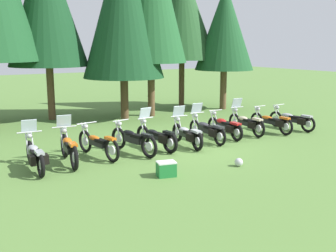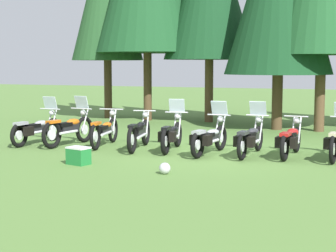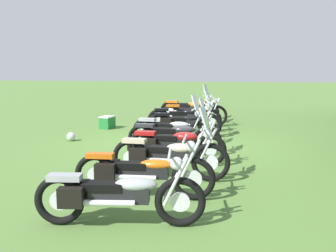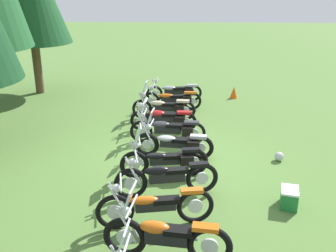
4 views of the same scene
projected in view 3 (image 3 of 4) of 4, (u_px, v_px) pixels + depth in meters
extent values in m
plane|color=#547A38|center=(178.00, 145.00, 10.56)|extent=(80.00, 80.00, 0.00)
torus|color=black|center=(209.00, 110.00, 15.50)|extent=(0.15, 0.70, 0.70)
cylinder|color=silver|center=(209.00, 110.00, 15.50)|extent=(0.06, 0.27, 0.26)
torus|color=black|center=(170.00, 109.00, 15.83)|extent=(0.15, 0.70, 0.70)
cylinder|color=silver|center=(170.00, 109.00, 15.83)|extent=(0.06, 0.27, 0.26)
cube|color=black|center=(190.00, 107.00, 15.65)|extent=(0.26, 0.78, 0.23)
ellipsoid|color=#9EA0A8|center=(195.00, 104.00, 15.59)|extent=(0.30, 0.56, 0.18)
cube|color=black|center=(184.00, 104.00, 15.68)|extent=(0.28, 0.53, 0.10)
cube|color=#9EA0A8|center=(172.00, 101.00, 15.77)|extent=(0.22, 0.45, 0.08)
cylinder|color=silver|center=(208.00, 103.00, 15.55)|extent=(0.06, 0.34, 0.65)
cylinder|color=silver|center=(208.00, 103.00, 15.39)|extent=(0.06, 0.34, 0.65)
cylinder|color=silver|center=(206.00, 94.00, 15.43)|extent=(0.72, 0.07, 0.04)
sphere|color=silver|center=(208.00, 97.00, 15.43)|extent=(0.18, 0.18, 0.17)
cylinder|color=silver|center=(185.00, 110.00, 15.57)|extent=(0.12, 0.77, 0.08)
cube|color=silver|center=(207.00, 89.00, 15.40)|extent=(0.45, 0.17, 0.39)
cube|color=black|center=(176.00, 107.00, 15.94)|extent=(0.16, 0.33, 0.26)
cube|color=black|center=(174.00, 107.00, 15.61)|extent=(0.16, 0.33, 0.26)
torus|color=black|center=(209.00, 113.00, 14.44)|extent=(0.21, 0.78, 0.78)
cylinder|color=silver|center=(209.00, 113.00, 14.44)|extent=(0.09, 0.30, 0.30)
torus|color=black|center=(170.00, 111.00, 14.85)|extent=(0.21, 0.78, 0.78)
cylinder|color=silver|center=(170.00, 111.00, 14.85)|extent=(0.09, 0.30, 0.30)
cube|color=black|center=(189.00, 109.00, 14.63)|extent=(0.30, 0.74, 0.26)
ellipsoid|color=#D16014|center=(195.00, 105.00, 14.55)|extent=(0.33, 0.54, 0.20)
cube|color=black|center=(184.00, 105.00, 14.67)|extent=(0.30, 0.51, 0.10)
cube|color=#D16014|center=(172.00, 102.00, 14.78)|extent=(0.25, 0.46, 0.08)
cylinder|color=silver|center=(208.00, 104.00, 14.49)|extent=(0.08, 0.34, 0.65)
cylinder|color=silver|center=(207.00, 105.00, 14.34)|extent=(0.08, 0.34, 0.65)
cylinder|color=silver|center=(205.00, 95.00, 14.39)|extent=(0.75, 0.13, 0.04)
sphere|color=silver|center=(208.00, 98.00, 14.38)|extent=(0.19, 0.19, 0.17)
cylinder|color=silver|center=(184.00, 112.00, 14.56)|extent=(0.17, 0.73, 0.08)
cube|color=silver|center=(206.00, 90.00, 14.35)|extent=(0.46, 0.20, 0.39)
torus|color=black|center=(217.00, 116.00, 13.62)|extent=(0.23, 0.75, 0.75)
cylinder|color=silver|center=(217.00, 116.00, 13.62)|extent=(0.10, 0.30, 0.29)
torus|color=black|center=(170.00, 116.00, 13.60)|extent=(0.23, 0.75, 0.75)
cylinder|color=silver|center=(170.00, 116.00, 13.60)|extent=(0.10, 0.30, 0.29)
cube|color=black|center=(194.00, 113.00, 13.59)|extent=(0.31, 0.80, 0.20)
ellipsoid|color=#D16014|center=(200.00, 110.00, 13.58)|extent=(0.32, 0.59, 0.16)
cube|color=black|center=(187.00, 111.00, 13.58)|extent=(0.30, 0.55, 0.10)
cube|color=#D16014|center=(173.00, 106.00, 13.55)|extent=(0.24, 0.46, 0.08)
cylinder|color=silver|center=(215.00, 107.00, 13.64)|extent=(0.10, 0.34, 0.65)
cylinder|color=silver|center=(215.00, 108.00, 13.51)|extent=(0.10, 0.34, 0.65)
cylinder|color=silver|center=(213.00, 97.00, 13.52)|extent=(0.72, 0.16, 0.04)
sphere|color=silver|center=(215.00, 101.00, 13.54)|extent=(0.20, 0.20, 0.17)
cylinder|color=silver|center=(189.00, 116.00, 13.49)|extent=(0.22, 0.78, 0.08)
torus|color=black|center=(210.00, 120.00, 12.53)|extent=(0.26, 0.75, 0.75)
cylinder|color=silver|center=(210.00, 120.00, 12.53)|extent=(0.11, 0.29, 0.29)
torus|color=black|center=(159.00, 121.00, 12.47)|extent=(0.26, 0.75, 0.75)
cylinder|color=silver|center=(159.00, 121.00, 12.47)|extent=(0.11, 0.29, 0.29)
cube|color=black|center=(185.00, 117.00, 12.49)|extent=(0.33, 0.82, 0.25)
ellipsoid|color=black|center=(192.00, 112.00, 12.47)|extent=(0.33, 0.60, 0.20)
cube|color=black|center=(178.00, 113.00, 12.46)|extent=(0.31, 0.56, 0.10)
cube|color=black|center=(162.00, 110.00, 12.42)|extent=(0.25, 0.46, 0.08)
cylinder|color=silver|center=(208.00, 111.00, 12.55)|extent=(0.11, 0.34, 0.65)
cylinder|color=silver|center=(209.00, 111.00, 12.42)|extent=(0.11, 0.34, 0.65)
cylinder|color=silver|center=(206.00, 100.00, 12.43)|extent=(0.64, 0.16, 0.04)
sphere|color=silver|center=(209.00, 104.00, 12.45)|extent=(0.20, 0.20, 0.17)
cylinder|color=silver|center=(179.00, 120.00, 12.38)|extent=(0.24, 0.80, 0.08)
torus|color=black|center=(210.00, 126.00, 11.58)|extent=(0.22, 0.72, 0.71)
cylinder|color=silver|center=(210.00, 126.00, 11.58)|extent=(0.09, 0.27, 0.27)
torus|color=black|center=(159.00, 125.00, 11.60)|extent=(0.22, 0.72, 0.71)
cylinder|color=silver|center=(159.00, 125.00, 11.60)|extent=(0.09, 0.27, 0.27)
cube|color=black|center=(184.00, 122.00, 11.57)|extent=(0.29, 0.75, 0.20)
ellipsoid|color=black|center=(191.00, 118.00, 11.55)|extent=(0.30, 0.55, 0.15)
cube|color=black|center=(177.00, 119.00, 11.56)|extent=(0.28, 0.51, 0.10)
cube|color=black|center=(162.00, 114.00, 11.55)|extent=(0.23, 0.46, 0.08)
cylinder|color=silver|center=(208.00, 115.00, 11.60)|extent=(0.09, 0.34, 0.65)
cylinder|color=silver|center=(208.00, 116.00, 11.47)|extent=(0.09, 0.34, 0.65)
cylinder|color=silver|center=(205.00, 104.00, 11.48)|extent=(0.65, 0.13, 0.04)
sphere|color=silver|center=(208.00, 108.00, 11.50)|extent=(0.19, 0.19, 0.17)
cylinder|color=silver|center=(179.00, 125.00, 11.47)|extent=(0.19, 0.73, 0.08)
cube|color=silver|center=(206.00, 98.00, 11.46)|extent=(0.46, 0.22, 0.39)
cube|color=black|center=(166.00, 121.00, 11.72)|extent=(0.19, 0.34, 0.26)
cube|color=black|center=(166.00, 123.00, 11.44)|extent=(0.19, 0.34, 0.26)
torus|color=black|center=(200.00, 133.00, 10.33)|extent=(0.19, 0.69, 0.68)
cylinder|color=silver|center=(200.00, 133.00, 10.33)|extent=(0.07, 0.26, 0.25)
torus|color=black|center=(145.00, 131.00, 10.71)|extent=(0.19, 0.69, 0.68)
cylinder|color=silver|center=(145.00, 131.00, 10.71)|extent=(0.07, 0.26, 0.25)
cube|color=black|center=(172.00, 129.00, 10.51)|extent=(0.30, 0.76, 0.20)
ellipsoid|color=#9EA0A8|center=(179.00, 125.00, 10.43)|extent=(0.33, 0.55, 0.16)
cube|color=black|center=(164.00, 125.00, 10.54)|extent=(0.31, 0.52, 0.10)
cube|color=#9EA0A8|center=(148.00, 120.00, 10.64)|extent=(0.25, 0.46, 0.08)
cylinder|color=silver|center=(198.00, 122.00, 10.38)|extent=(0.08, 0.34, 0.65)
cylinder|color=silver|center=(197.00, 122.00, 10.21)|extent=(0.08, 0.34, 0.65)
cylinder|color=silver|center=(194.00, 109.00, 10.27)|extent=(0.65, 0.10, 0.04)
sphere|color=silver|center=(198.00, 114.00, 10.26)|extent=(0.19, 0.19, 0.17)
cylinder|color=silver|center=(164.00, 132.00, 10.42)|extent=(0.15, 0.74, 0.08)
cube|color=silver|center=(195.00, 102.00, 10.23)|extent=(0.45, 0.19, 0.39)
cube|color=black|center=(154.00, 127.00, 10.82)|extent=(0.17, 0.33, 0.26)
cube|color=black|center=(150.00, 129.00, 10.47)|extent=(0.17, 0.33, 0.26)
torus|color=black|center=(207.00, 141.00, 9.33)|extent=(0.11, 0.68, 0.68)
cylinder|color=silver|center=(207.00, 141.00, 9.33)|extent=(0.06, 0.27, 0.26)
torus|color=black|center=(142.00, 138.00, 9.63)|extent=(0.11, 0.68, 0.68)
cylinder|color=silver|center=(142.00, 138.00, 9.63)|extent=(0.06, 0.27, 0.26)
cube|color=black|center=(174.00, 135.00, 9.46)|extent=(0.24, 0.79, 0.24)
ellipsoid|color=#2D2D33|center=(183.00, 130.00, 9.40)|extent=(0.28, 0.57, 0.18)
cube|color=black|center=(165.00, 130.00, 9.49)|extent=(0.27, 0.53, 0.10)
cube|color=#2D2D33|center=(145.00, 125.00, 9.56)|extent=(0.21, 0.44, 0.08)
cylinder|color=silver|center=(205.00, 128.00, 9.37)|extent=(0.05, 0.34, 0.65)
cylinder|color=silver|center=(205.00, 129.00, 9.22)|extent=(0.05, 0.34, 0.65)
cylinder|color=silver|center=(202.00, 114.00, 9.26)|extent=(0.61, 0.05, 0.04)
sphere|color=silver|center=(205.00, 119.00, 9.26)|extent=(0.17, 0.17, 0.17)
cylinder|color=silver|center=(166.00, 140.00, 9.38)|extent=(0.10, 0.79, 0.08)
cube|color=silver|center=(203.00, 106.00, 9.23)|extent=(0.44, 0.16, 0.39)
cube|color=black|center=(151.00, 133.00, 9.74)|extent=(0.15, 0.32, 0.26)
cube|color=black|center=(148.00, 136.00, 9.41)|extent=(0.15, 0.32, 0.26)
torus|color=black|center=(211.00, 150.00, 8.35)|extent=(0.13, 0.68, 0.68)
cylinder|color=silver|center=(211.00, 150.00, 8.35)|extent=(0.06, 0.26, 0.25)
torus|color=black|center=(142.00, 147.00, 8.63)|extent=(0.13, 0.68, 0.68)
cylinder|color=silver|center=(142.00, 147.00, 8.63)|extent=(0.06, 0.26, 0.25)
cube|color=black|center=(176.00, 143.00, 8.47)|extent=(0.25, 0.74, 0.25)
ellipsoid|color=#B21919|center=(185.00, 137.00, 8.41)|extent=(0.30, 0.53, 0.20)
cube|color=black|center=(166.00, 137.00, 8.49)|extent=(0.28, 0.50, 0.10)
cube|color=#B21919|center=(145.00, 133.00, 8.57)|extent=(0.22, 0.45, 0.08)
cylinder|color=silver|center=(208.00, 135.00, 8.40)|extent=(0.05, 0.34, 0.65)
cylinder|color=silver|center=(207.00, 137.00, 8.23)|extent=(0.05, 0.34, 0.65)
cylinder|color=silver|center=(204.00, 120.00, 8.28)|extent=(0.62, 0.06, 0.04)
sphere|color=silver|center=(209.00, 126.00, 8.28)|extent=(0.18, 0.18, 0.17)
cylinder|color=silver|center=(167.00, 149.00, 8.38)|extent=(0.10, 0.74, 0.08)
cube|color=black|center=(153.00, 141.00, 8.76)|extent=(0.15, 0.32, 0.26)
cube|color=black|center=(149.00, 145.00, 8.40)|extent=(0.15, 0.32, 0.26)
torus|color=black|center=(211.00, 162.00, 7.20)|extent=(0.14, 0.72, 0.72)
cylinder|color=silver|center=(211.00, 162.00, 7.20)|extent=(0.07, 0.28, 0.28)
torus|color=black|center=(131.00, 158.00, 7.53)|extent=(0.14, 0.72, 0.72)
cylinder|color=silver|center=(131.00, 158.00, 7.53)|extent=(0.07, 0.28, 0.28)
cube|color=black|center=(170.00, 155.00, 7.35)|extent=(0.26, 0.76, 0.23)
ellipsoid|color=beige|center=(181.00, 148.00, 7.28)|extent=(0.30, 0.55, 0.18)
cube|color=black|center=(159.00, 149.00, 7.38)|extent=(0.28, 0.51, 0.10)
cube|color=beige|center=(134.00, 141.00, 7.46)|extent=(0.22, 0.45, 0.08)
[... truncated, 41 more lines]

